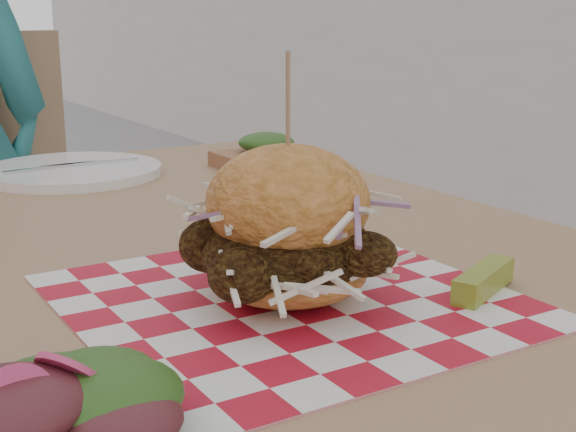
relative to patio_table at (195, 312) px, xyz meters
The scene contains 7 objects.
patio_table is the anchor object (origin of this frame).
paper_liner 0.22m from the patio_table, 91.20° to the right, with size 0.36×0.36×0.00m, color #B41226.
sandwich 0.25m from the patio_table, 91.20° to the right, with size 0.18×0.18×0.21m.
pickle_spear 0.33m from the patio_table, 61.86° to the right, with size 0.10×0.02×0.02m, color olive.
side_salad 0.43m from the patio_table, 125.50° to the right, with size 0.14×0.13×0.05m.
place_setting 0.44m from the patio_table, 90.00° to the left, with size 0.27×0.27×0.02m.
kraft_tray 0.46m from the patio_table, 49.78° to the left, with size 0.15×0.12×0.06m.
Camera 1 is at (-0.68, -0.62, 0.99)m, focal length 50.00 mm.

